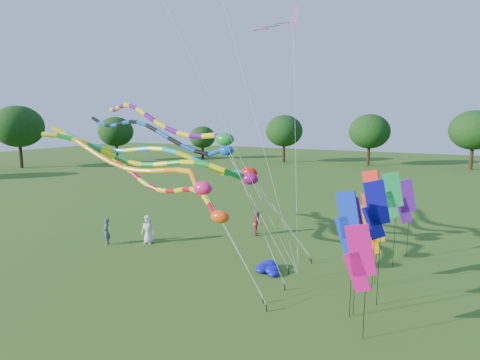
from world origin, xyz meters
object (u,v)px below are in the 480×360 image
at_px(person_b, 107,232).
at_px(person_c, 257,223).
at_px(blue_nylon_heap, 272,270).
at_px(person_a, 148,229).
at_px(tube_kite_orange, 134,163).
at_px(tube_kite_red, 178,193).

distance_m(person_b, person_c, 9.53).
xyz_separation_m(blue_nylon_heap, person_a, (-8.75, 1.04, 0.69)).
height_order(tube_kite_orange, person_c, tube_kite_orange).
xyz_separation_m(tube_kite_red, tube_kite_orange, (-2.60, -0.27, 1.41)).
distance_m(tube_kite_orange, blue_nylon_heap, 9.06).
xyz_separation_m(person_a, person_c, (5.23, 4.74, -0.10)).
distance_m(tube_kite_red, person_c, 7.85).
relative_size(tube_kite_orange, blue_nylon_heap, 10.26).
relative_size(tube_kite_red, person_a, 6.70).
relative_size(tube_kite_orange, person_b, 9.70).
bearing_deg(person_c, tube_kite_red, 140.05).
relative_size(tube_kite_red, person_c, 7.51).
bearing_deg(person_a, tube_kite_orange, -74.95).
height_order(tube_kite_orange, person_a, tube_kite_orange).
bearing_deg(tube_kite_orange, tube_kite_red, 16.83).
xyz_separation_m(tube_kite_orange, blue_nylon_heap, (7.29, 1.59, -5.14)).
bearing_deg(person_b, person_c, 90.65).
relative_size(tube_kite_red, tube_kite_orange, 0.74).
relative_size(tube_kite_orange, person_a, 9.03).
relative_size(blue_nylon_heap, person_b, 0.95).
height_order(person_b, person_c, person_b).
distance_m(person_a, person_c, 7.06).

